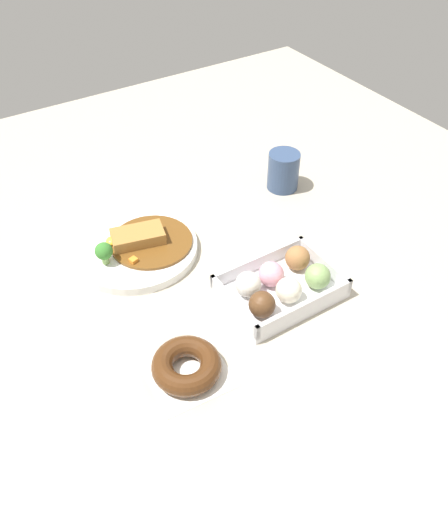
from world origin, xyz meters
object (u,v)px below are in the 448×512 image
chocolate_ring_donut (187,366)px  coffee_mug (283,171)px  donut_box (281,285)px  curry_plate (136,246)px

chocolate_ring_donut → coffee_mug: bearing=37.2°
donut_box → chocolate_ring_donut: (-0.23, -0.06, -0.01)m
donut_box → coffee_mug: (0.21, 0.28, 0.02)m
chocolate_ring_donut → coffee_mug: (0.45, 0.34, 0.03)m
curry_plate → coffee_mug: coffee_mug is taller
donut_box → coffee_mug: bearing=52.4°
curry_plate → donut_box: 0.31m
donut_box → chocolate_ring_donut: 0.24m
chocolate_ring_donut → coffee_mug: 0.56m
curry_plate → coffee_mug: (0.39, 0.03, 0.03)m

